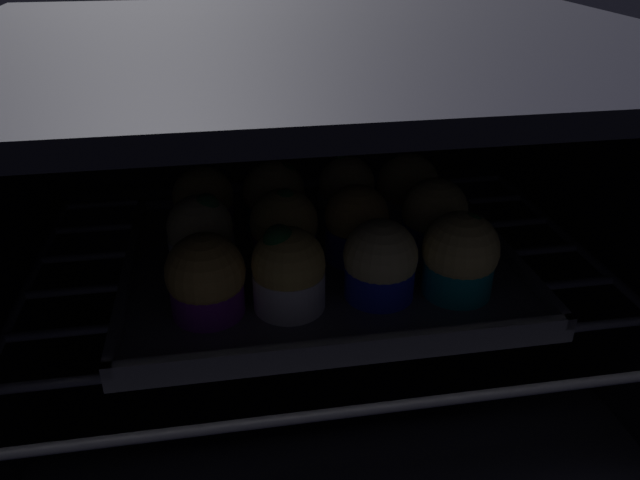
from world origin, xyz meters
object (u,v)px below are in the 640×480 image
Objects in this scene: muffin_row0_col0 at (206,279)px; muffin_row0_col1 at (288,271)px; muffin_row1_col2 at (357,225)px; muffin_row1_col3 at (434,219)px; muffin_row2_col0 at (204,203)px; muffin_row0_col3 at (460,256)px; muffin_row1_col1 at (284,229)px; muffin_row1_col0 at (201,235)px; muffin_row2_col2 at (346,192)px; baking_tray at (320,263)px; muffin_row0_col2 at (380,263)px; muffin_row2_col1 at (275,197)px; muffin_row2_col3 at (407,189)px.

muffin_row0_col1 is (6.53, -0.24, 0.25)cm from muffin_row0_col0.
muffin_row1_col2 is 7.36cm from muffin_row1_col3.
muffin_row2_col0 is at bearing 152.16° from muffin_row1_col2.
muffin_row0_col3 reaches higher than muffin_row1_col1.
muffin_row1_col0 and muffin_row2_col2 have the same top height.
muffin_row0_col0 is (-10.34, -7.08, 3.63)cm from baking_tray.
muffin_row1_col2 is at bearing 26.62° from muffin_row0_col0.
muffin_row0_col2 is at bearing -90.25° from muffin_row2_col2.
baking_tray is 5.06× the size of muffin_row2_col1.
baking_tray is at bearing 62.49° from muffin_row0_col1.
muffin_row0_col2 is at bearing -136.49° from muffin_row1_col3.
muffin_row0_col2 is 0.93× the size of muffin_row0_col3.
muffin_row0_col0 is 14.23cm from muffin_row2_col0.
baking_tray is 5.18× the size of muffin_row0_col2.
muffin_row0_col3 is at bearing -35.54° from baking_tray.
muffin_row2_col2 is (0.57, 7.44, 0.04)cm from muffin_row1_col2.
muffin_row2_col2 reaches higher than muffin_row2_col0.
muffin_row2_col2 is (14.69, 7.14, -0.02)cm from muffin_row1_col0.
muffin_row0_col2 is at bearing -44.24° from muffin_row2_col0.
muffin_row0_col0 is at bearing -179.24° from muffin_row0_col2.
muffin_row0_col3 is 14.74cm from muffin_row2_col3.
muffin_row2_col3 is (20.75, 14.28, 0.17)cm from muffin_row0_col0.
baking_tray is at bearing -65.08° from muffin_row2_col1.
muffin_row0_col3 is at bearing -89.45° from muffin_row2_col3.
muffin_row1_col3 is at bearing -2.12° from baking_tray.
muffin_row1_col3 is at bearing 43.51° from muffin_row0_col2.
muffin_row1_col1 reaches higher than baking_tray.
baking_tray is at bearing 144.46° from muffin_row0_col3.
muffin_row1_col3 is at bearing -48.37° from muffin_row2_col2.
muffin_row1_col3 reaches higher than muffin_row0_col2.
muffin_row1_col1 is at bearing 177.35° from muffin_row1_col3.
muffin_row2_col3 is (21.15, 7.10, -0.08)cm from muffin_row1_col0.
muffin_row1_col1 reaches higher than muffin_row0_col0.
muffin_row1_col0 reaches higher than muffin_row2_col0.
baking_tray is at bearing 34.41° from muffin_row0_col0.
muffin_row0_col2 is 10.12cm from muffin_row1_col1.
muffin_row2_col0 is 7.09cm from muffin_row2_col1.
muffin_row2_col0 is (-13.91, 7.35, -0.09)cm from muffin_row1_col2.
muffin_row0_col3 is at bearing -34.87° from muffin_row2_col0.
muffin_row1_col3 is 1.06× the size of muffin_row2_col0.
muffin_row0_col0 and muffin_row2_col0 have the same top height.
muffin_row0_col3 is 1.05× the size of muffin_row2_col3.
muffin_row0_col1 reaches higher than muffin_row2_col1.
muffin_row1_col3 reaches higher than muffin_row2_col1.
muffin_row0_col0 is 0.92× the size of muffin_row0_col1.
muffin_row2_col2 is (3.96, 7.24, 3.86)cm from baking_tray.
muffin_row2_col0 is (-21.07, 14.68, -0.25)cm from muffin_row0_col3.
muffin_row2_col1 is at bearing 131.92° from muffin_row1_col2.
muffin_row2_col3 is at bearing 65.19° from muffin_row0_col2.
baking_tray is 4.88× the size of muffin_row2_col2.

